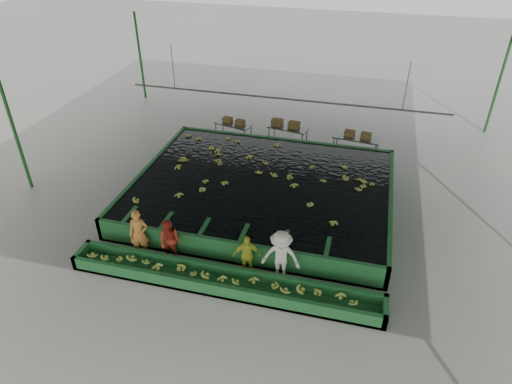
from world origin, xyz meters
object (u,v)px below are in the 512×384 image
(sorting_trough, at_px, (223,281))
(worker_b, at_px, (170,241))
(worker_a, at_px, (139,234))
(box_stack_left, at_px, (234,123))
(flotation_tank, at_px, (262,190))
(worker_d, at_px, (281,257))
(box_stack_right, at_px, (357,137))
(packing_table_left, at_px, (233,131))
(packing_table_right, at_px, (355,146))
(box_stack_mid, at_px, (285,126))
(packing_table_mid, at_px, (288,135))
(worker_c, at_px, (247,255))

(sorting_trough, height_order, worker_b, worker_b)
(worker_a, height_order, box_stack_left, worker_a)
(worker_b, height_order, box_stack_left, worker_b)
(sorting_trough, bearing_deg, flotation_tank, 90.00)
(worker_d, bearing_deg, box_stack_right, 76.20)
(box_stack_right, bearing_deg, sorting_trough, -108.69)
(packing_table_left, relative_size, box_stack_right, 1.52)
(packing_table_right, height_order, box_stack_mid, box_stack_mid)
(worker_a, bearing_deg, packing_table_mid, 54.34)
(worker_b, bearing_deg, worker_c, 5.40)
(packing_table_right, relative_size, box_stack_left, 1.85)
(packing_table_mid, relative_size, box_stack_left, 1.67)
(worker_b, xyz_separation_m, worker_d, (3.72, 0.00, 0.14))
(worker_c, distance_m, packing_table_mid, 9.57)
(packing_table_left, bearing_deg, packing_table_mid, 4.46)
(flotation_tank, distance_m, box_stack_right, 5.86)
(worker_b, xyz_separation_m, worker_c, (2.62, 0.00, -0.04))
(flotation_tank, distance_m, box_stack_left, 5.78)
(worker_a, height_order, box_stack_right, worker_a)
(sorting_trough, height_order, packing_table_left, packing_table_left)
(worker_b, distance_m, packing_table_right, 10.57)
(worker_c, relative_size, box_stack_mid, 1.07)
(worker_c, bearing_deg, worker_d, -18.28)
(box_stack_right, bearing_deg, worker_b, -120.76)
(worker_b, bearing_deg, packing_table_mid, 83.31)
(sorting_trough, height_order, worker_a, worker_a)
(sorting_trough, relative_size, packing_table_left, 5.37)
(packing_table_right, bearing_deg, packing_table_left, 177.84)
(packing_table_mid, distance_m, box_stack_left, 2.76)
(worker_c, distance_m, box_stack_left, 9.94)
(worker_d, relative_size, box_stack_mid, 1.33)
(box_stack_right, bearing_deg, packing_table_left, 177.69)
(packing_table_right, relative_size, box_stack_mid, 1.52)
(worker_a, bearing_deg, flotation_tank, 36.23)
(flotation_tank, relative_size, worker_b, 6.31)
(box_stack_mid, bearing_deg, packing_table_right, -8.20)
(worker_b, height_order, box_stack_mid, worker_b)
(sorting_trough, xyz_separation_m, worker_d, (1.66, 0.80, 0.69))
(box_stack_mid, bearing_deg, packing_table_mid, -21.60)
(worker_c, xyz_separation_m, box_stack_left, (-3.30, 9.37, 0.10))
(sorting_trough, xyz_separation_m, box_stack_left, (-2.74, 10.17, 0.60))
(sorting_trough, height_order, worker_c, worker_c)
(flotation_tank, height_order, packing_table_right, packing_table_right)
(box_stack_left, bearing_deg, worker_b, -85.87)
(box_stack_left, bearing_deg, box_stack_right, -2.68)
(worker_d, height_order, packing_table_right, worker_d)
(packing_table_mid, bearing_deg, box_stack_right, -7.79)
(flotation_tank, bearing_deg, worker_c, -82.59)
(worker_b, relative_size, worker_d, 0.85)
(worker_a, xyz_separation_m, box_stack_left, (0.42, 9.37, -0.03))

